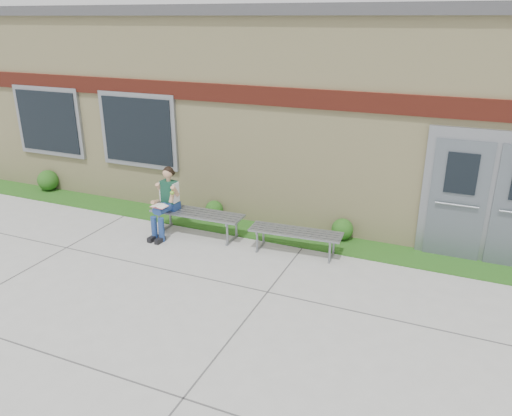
% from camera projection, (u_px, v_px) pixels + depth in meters
% --- Properties ---
extents(ground, '(80.00, 80.00, 0.00)m').
position_uv_depth(ground, '(195.00, 294.00, 7.64)').
color(ground, '#9E9E99').
rests_on(ground, ground).
extents(grass_strip, '(16.00, 0.80, 0.02)m').
position_uv_depth(grass_strip, '(260.00, 231.00, 9.87)').
color(grass_strip, '#204412').
rests_on(grass_strip, ground).
extents(school_building, '(16.20, 6.22, 4.20)m').
position_uv_depth(school_building, '(315.00, 100.00, 12.02)').
color(school_building, beige).
rests_on(school_building, ground).
extents(bench_left, '(1.84, 0.55, 0.48)m').
position_uv_depth(bench_left, '(197.00, 217.00, 9.60)').
color(bench_left, slate).
rests_on(bench_left, ground).
extents(bench_right, '(1.68, 0.58, 0.43)m').
position_uv_depth(bench_right, '(295.00, 236.00, 8.87)').
color(bench_right, slate).
rests_on(bench_right, ground).
extents(girl, '(0.46, 0.79, 1.34)m').
position_uv_depth(girl, '(166.00, 200.00, 9.51)').
color(girl, navy).
rests_on(girl, ground).
extents(shrub_west, '(0.50, 0.50, 0.50)m').
position_uv_depth(shrub_west, '(48.00, 180.00, 12.10)').
color(shrub_west, '#204412').
rests_on(shrub_west, grass_strip).
extents(shrub_mid, '(0.37, 0.37, 0.37)m').
position_uv_depth(shrub_mid, '(214.00, 209.00, 10.44)').
color(shrub_mid, '#204412').
rests_on(shrub_mid, grass_strip).
extents(shrub_east, '(0.41, 0.41, 0.41)m').
position_uv_depth(shrub_east, '(342.00, 229.00, 9.42)').
color(shrub_east, '#204412').
rests_on(shrub_east, grass_strip).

